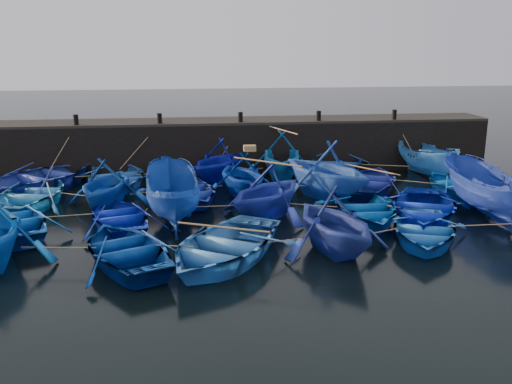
{
  "coord_description": "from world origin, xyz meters",
  "views": [
    {
      "loc": [
        -2.71,
        -18.77,
        6.7
      ],
      "look_at": [
        0.0,
        3.2,
        0.7
      ],
      "focal_mm": 40.0,
      "sensor_mm": 36.0,
      "label": 1
    }
  ],
  "objects": [
    {
      "name": "boat_13",
      "position": [
        -8.91,
        1.25,
        0.48
      ],
      "size": [
        5.04,
        5.62,
        0.96
      ],
      "primitive_type": "imported",
      "rotation": [
        0.0,
        0.0,
        3.61
      ],
      "color": "#0442A4",
      "rests_on": "ground"
    },
    {
      "name": "ground",
      "position": [
        0.0,
        0.0,
        0.0
      ],
      "size": [
        120.0,
        120.0,
        0.0
      ],
      "primitive_type": "plane",
      "color": "black",
      "rests_on": "ground"
    },
    {
      "name": "boat_1",
      "position": [
        -5.97,
        7.51,
        0.52
      ],
      "size": [
        4.94,
        5.85,
        1.03
      ],
      "primitive_type": "imported",
      "rotation": [
        0.0,
        0.0,
        0.32
      ],
      "color": "#1E51A3",
      "rests_on": "ground"
    },
    {
      "name": "boat_12",
      "position": [
        9.04,
        4.11,
        0.45
      ],
      "size": [
        3.59,
        4.69,
        0.91
      ],
      "primitive_type": "imported",
      "rotation": [
        0.0,
        0.0,
        3.25
      ],
      "color": "#0452B9",
      "rests_on": "ground"
    },
    {
      "name": "mooring_ropes",
      "position": [
        -0.04,
        4.99,
        0.87
      ],
      "size": [
        18.43,
        12.06,
        2.1
      ],
      "color": "tan",
      "rests_on": "ground"
    },
    {
      "name": "boat_23",
      "position": [
        1.87,
        -1.99,
        1.09
      ],
      "size": [
        4.57,
        4.96,
        2.17
      ],
      "primitive_type": "imported",
      "rotation": [
        0.0,
        0.0,
        0.29
      ],
      "color": "navy",
      "rests_on": "ground"
    },
    {
      "name": "boat_19",
      "position": [
        8.6,
        1.16,
        1.02
      ],
      "size": [
        2.23,
        5.37,
        2.05
      ],
      "primitive_type": "imported",
      "rotation": [
        0.0,
        0.0,
        3.19
      ],
      "color": "navy",
      "rests_on": "ground"
    },
    {
      "name": "bollard_1",
      "position": [
        -4.0,
        9.6,
        2.87
      ],
      "size": [
        0.24,
        0.24,
        0.5
      ],
      "primitive_type": "cylinder",
      "color": "black",
      "rests_on": "quay_top"
    },
    {
      "name": "wooden_crate",
      "position": [
        -0.05,
        5.0,
        2.15
      ],
      "size": [
        0.52,
        0.39,
        0.24
      ],
      "primitive_type": "cube",
      "color": "olive",
      "rests_on": "boat_9"
    },
    {
      "name": "boat_4",
      "position": [
        4.68,
        8.47,
        0.57
      ],
      "size": [
        5.48,
        6.47,
        1.14
      ],
      "primitive_type": "imported",
      "rotation": [
        0.0,
        0.0,
        -0.33
      ],
      "color": "navy",
      "rests_on": "ground"
    },
    {
      "name": "boat_22",
      "position": [
        -1.7,
        -2.36,
        0.56
      ],
      "size": [
        6.09,
        6.58,
        1.11
      ],
      "primitive_type": "imported",
      "rotation": [
        0.0,
        0.0,
        -0.56
      ],
      "color": "blue",
      "rests_on": "ground"
    },
    {
      "name": "boat_21",
      "position": [
        -4.64,
        -2.07,
        0.49
      ],
      "size": [
        4.95,
        5.64,
        0.97
      ],
      "primitive_type": "imported",
      "rotation": [
        0.0,
        0.0,
        3.56
      ],
      "color": "navy",
      "rests_on": "ground"
    },
    {
      "name": "boat_7",
      "position": [
        -5.96,
        4.01,
        1.06
      ],
      "size": [
        4.26,
        4.69,
        2.13
      ],
      "primitive_type": "imported",
      "rotation": [
        0.0,
        0.0,
        2.93
      ],
      "color": "navy",
      "rests_on": "ground"
    },
    {
      "name": "bollard_2",
      "position": [
        0.0,
        9.6,
        2.87
      ],
      "size": [
        0.24,
        0.24,
        0.5
      ],
      "primitive_type": "cylinder",
      "color": "black",
      "rests_on": "quay_top"
    },
    {
      "name": "bollard_4",
      "position": [
        8.0,
        9.6,
        2.87
      ],
      "size": [
        0.24,
        0.24,
        0.5
      ],
      "primitive_type": "cylinder",
      "color": "black",
      "rests_on": "quay_top"
    },
    {
      "name": "boat_8",
      "position": [
        -2.87,
        4.58,
        0.5
      ],
      "size": [
        4.98,
        5.78,
        1.01
      ],
      "primitive_type": "imported",
      "rotation": [
        0.0,
        0.0,
        0.36
      ],
      "color": "navy",
      "rests_on": "ground"
    },
    {
      "name": "loose_oars",
      "position": [
        1.46,
        3.2,
        1.71
      ],
      "size": [
        9.38,
        12.57,
        1.44
      ],
      "color": "#99724C",
      "rests_on": "ground"
    },
    {
      "name": "boat_18",
      "position": [
        6.07,
        0.86,
        0.53
      ],
      "size": [
        5.35,
        6.09,
        1.05
      ],
      "primitive_type": "imported",
      "rotation": [
        0.0,
        0.0,
        -0.41
      ],
      "color": "#051F9E",
      "rests_on": "ground"
    },
    {
      "name": "bollard_3",
      "position": [
        4.0,
        9.6,
        2.87
      ],
      "size": [
        0.24,
        0.24,
        0.5
      ],
      "primitive_type": "cylinder",
      "color": "black",
      "rests_on": "quay_top"
    },
    {
      "name": "bollard_0",
      "position": [
        -8.0,
        9.6,
        2.87
      ],
      "size": [
        0.24,
        0.24,
        0.5
      ],
      "primitive_type": "cylinder",
      "color": "black",
      "rests_on": "quay_top"
    },
    {
      "name": "boat_11",
      "position": [
        5.43,
        5.15,
        0.51
      ],
      "size": [
        5.37,
        5.94,
        1.01
      ],
      "primitive_type": "imported",
      "rotation": [
        0.0,
        0.0,
        2.65
      ],
      "color": "navy",
      "rests_on": "ground"
    },
    {
      "name": "boat_14",
      "position": [
        -5.22,
        1.49,
        0.44
      ],
      "size": [
        4.07,
        4.88,
        0.87
      ],
      "primitive_type": "imported",
      "rotation": [
        0.0,
        0.0,
        3.43
      ],
      "color": "#061A9D",
      "rests_on": "ground"
    },
    {
      "name": "boat_5",
      "position": [
        9.12,
        7.65,
        0.87
      ],
      "size": [
        2.41,
        4.74,
        1.75
      ],
      "primitive_type": "imported",
      "rotation": [
        0.0,
        0.0,
        0.16
      ],
      "color": "blue",
      "rests_on": "ground"
    },
    {
      "name": "boat_10",
      "position": [
        3.18,
        4.47,
        1.29
      ],
      "size": [
        6.13,
        6.36,
        2.57
      ],
      "primitive_type": "imported",
      "rotation": [
        0.0,
        0.0,
        3.68
      ],
      "color": "blue",
      "rests_on": "ground"
    },
    {
      "name": "boat_9",
      "position": [
        -0.35,
        5.0,
        1.02
      ],
      "size": [
        4.24,
        4.61,
        2.03
      ],
      "primitive_type": "imported",
      "rotation": [
        0.0,
        0.0,
        3.41
      ],
      "color": "#00278D",
      "rests_on": "ground"
    },
    {
      "name": "boat_15",
      "position": [
        -3.33,
        1.9,
        1.02
      ],
      "size": [
        2.36,
        5.41,
        2.04
      ],
      "primitive_type": "imported",
      "rotation": [
        0.0,
        0.0,
        3.21
      ],
      "color": "navy",
      "rests_on": "ground"
    },
    {
      "name": "boat_24",
      "position": [
        5.1,
        -1.44,
        0.46
      ],
      "size": [
        4.5,
        5.24,
        0.92
      ],
      "primitive_type": "imported",
      "rotation": [
        0.0,
        0.0,
        -0.36
      ],
      "color": "#1554AC",
      "rests_on": "ground"
    },
    {
      "name": "boat_2",
      "position": [
        -1.24,
        7.88,
        1.05
      ],
      "size": [
        5.1,
        5.25,
        2.11
      ],
      "primitive_type": "imported",
      "rotation": [
        0.0,
        0.0,
        -0.59
      ],
      "color": "#06109D",
      "rests_on": "ground"
    },
    {
      "name": "boat_16",
      "position": [
        0.25,
        1.89,
        1.09
      ],
      "size": [
        5.45,
        5.48,
        2.19
      ],
      "primitive_type": "imported",
      "rotation": [
        0.0,
        0.0,
        -0.75
      ],
      "color": "navy",
      "rests_on": "ground"
    },
    {
      "name": "boat_6",
      "position": [
        -9.02,
        4.72,
        0.51
      ],
      "size": [
        4.42,
        5.49,
        1.01
      ],
      "primitive_type": "imported",
      "rotation": [
        0.0,
        0.0,
        2.93
      ],
      "color": "#2572BC",
      "rests_on": "ground"
    },
    {
      "name": "boat_0",
      "position": [
        -9.27,
        7.4,
        0.59
      ],
      "size": [
        6.8,
        7.0,
        1.19
      ],
      "primitive_type": "imported",
      "rotation": [
        0.0,
        0.0,
        2.45
      ],
      "color": "navy",
      "rests_on": "ground"
    },
    {
      "name": "boat_17",
      "position": [
        3.88,
        1.19,
        0.49
      ],
      "size": [
        3.64,
        4.91,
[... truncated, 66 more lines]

